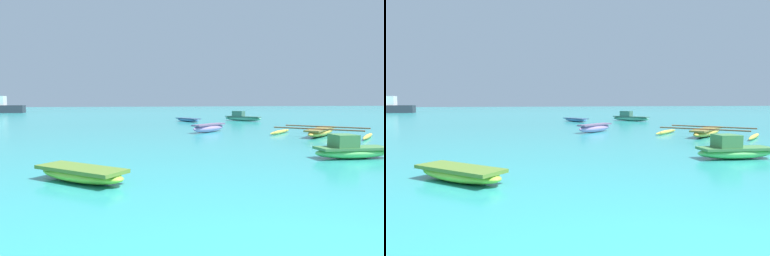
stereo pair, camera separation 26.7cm
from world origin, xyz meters
TOP-DOWN VIEW (x-y plane):
  - moored_boat_0 at (-2.75, 6.17)m, footprint 2.22×2.22m
  - moored_boat_1 at (10.32, 27.41)m, footprint 2.69×3.62m
  - moored_boat_2 at (8.71, 13.58)m, footprint 5.19×5.37m
  - moored_boat_3 at (3.77, 17.13)m, footprint 2.66×2.24m
  - moored_boat_4 at (5.19, 7.24)m, footprint 2.51×1.06m
  - moored_boat_5 at (5.25, 27.57)m, footprint 1.93×2.95m

SIDE VIEW (x-z plane):
  - moored_boat_5 at x=5.25m, z-range 0.02..0.34m
  - moored_boat_0 at x=-2.75m, z-range 0.02..0.35m
  - moored_boat_2 at x=8.71m, z-range -0.02..0.43m
  - moored_boat_3 at x=3.77m, z-range 0.03..0.50m
  - moored_boat_4 at x=5.19m, z-range -0.11..0.64m
  - moored_boat_1 at x=10.32m, z-range -0.13..0.77m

